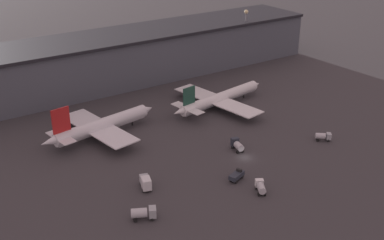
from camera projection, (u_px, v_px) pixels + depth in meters
The scene contains 11 objects.
ground at pixel (245, 157), 140.78m from camera, with size 600.00×600.00×0.00m, color #383538.
terminal_building at pixel (121, 58), 196.80m from camera, with size 177.34×28.68×19.76m.
airplane_0 at pixel (101, 126), 151.98m from camera, with size 41.32×33.19×13.61m.
airplane_1 at pixel (219, 98), 173.97m from camera, with size 44.39×38.02×11.56m.
service_vehicle_0 at pixel (144, 213), 112.82m from camera, with size 6.32×4.79×2.99m.
service_vehicle_1 at pixel (323, 136), 150.07m from camera, with size 4.89×4.47×2.58m.
service_vehicle_2 at pixel (237, 145), 144.25m from camera, with size 3.14×5.21×3.33m.
service_vehicle_3 at pixel (261, 187), 123.44m from camera, with size 4.06×5.13×2.73m.
service_vehicle_4 at pixel (146, 182), 124.78m from camera, with size 3.81×5.94×3.52m.
service_vehicle_5 at pixel (237, 175), 129.05m from camera, with size 5.38×3.65×2.79m.
lamp_post_1 at pixel (245, 30), 215.24m from camera, with size 1.80×1.80×24.84m.
Camera 1 is at (-81.74, -93.86, 68.48)m, focal length 45.00 mm.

